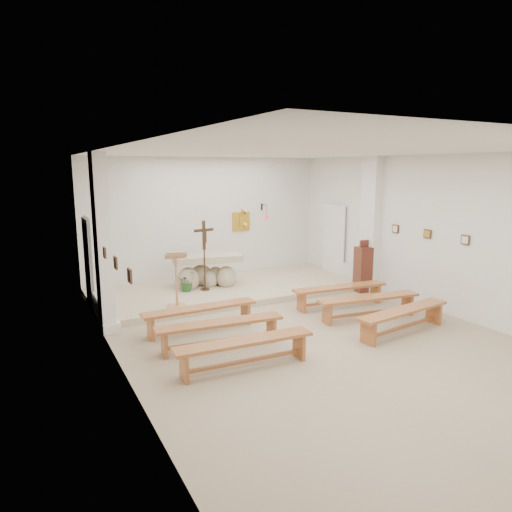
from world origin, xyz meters
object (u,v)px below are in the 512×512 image
bench_right_third (404,315)px  bench_left_second (220,328)px  bench_right_front (340,291)px  bench_left_third (245,347)px  donation_pedestal (363,269)px  lectern (177,280)px  bench_right_second (369,302)px  crucifix_stand (204,250)px  altar (207,273)px  bench_left_front (200,313)px

bench_right_third → bench_left_second: bearing=156.3°
bench_right_front → bench_left_second: same height
bench_right_front → bench_left_second: 3.60m
bench_right_front → bench_right_third: 1.99m
bench_left_second → bench_left_third: same height
bench_left_second → donation_pedestal: bearing=25.8°
donation_pedestal → bench_left_second: (-4.83, -1.80, -0.23)m
donation_pedestal → bench_left_third: bearing=-143.8°
bench_right_front → donation_pedestal: bearing=36.0°
lectern → donation_pedestal: bearing=7.8°
bench_left_second → bench_right_second: (3.46, -0.00, 0.00)m
crucifix_stand → bench_right_front: size_ratio=0.75×
bench_right_second → bench_left_third: (-3.46, -1.00, 0.00)m
altar → bench_right_front: bearing=-38.2°
bench_left_second → bench_right_second: 3.46m
bench_left_front → bench_left_second: size_ratio=0.99×
donation_pedestal → bench_left_third: donation_pedestal is taller
crucifix_stand → bench_right_third: (2.45, -4.32, -0.80)m
altar → bench_left_second: 3.85m
crucifix_stand → bench_left_third: crucifix_stand is taller
bench_right_front → bench_right_second: bearing=-84.4°
bench_right_second → bench_left_front: bearing=171.6°
bench_left_second → altar: bearing=77.3°
bench_left_front → bench_right_second: 3.60m
altar → bench_right_third: (2.27, -4.65, -0.13)m
crucifix_stand → donation_pedestal: (3.82, -1.53, -0.57)m
altar → bench_left_third: size_ratio=0.79×
altar → bench_left_second: size_ratio=0.79×
crucifix_stand → bench_right_front: (2.45, -2.33, -0.80)m
bench_left_front → bench_left_second: bearing=-90.6°
bench_left_front → bench_right_second: (3.46, -1.00, 0.00)m
lectern → bench_right_front: lectern is taller
bench_left_front → bench_right_third: size_ratio=0.99×
lectern → bench_left_second: 2.24m
bench_right_second → bench_right_third: 1.00m
lectern → crucifix_stand: 1.62m
bench_right_third → altar: bearing=108.4°
altar → bench_left_third: bearing=-93.0°
donation_pedestal → altar: bearing=159.1°
bench_left_third → bench_left_front: bearing=92.9°
altar → bench_left_front: 2.92m
lectern → bench_right_second: (3.55, -2.20, -0.42)m
crucifix_stand → bench_right_front: bearing=-52.3°
bench_right_second → bench_right_front: bearing=97.6°
altar → bench_right_second: bearing=-46.8°
altar → bench_left_front: altar is taller
crucifix_stand → bench_right_second: (2.45, -3.33, -0.80)m
lectern → crucifix_stand: bearing=58.1°
altar → bench_left_third: altar is taller
altar → lectern: (-1.28, -1.46, 0.29)m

